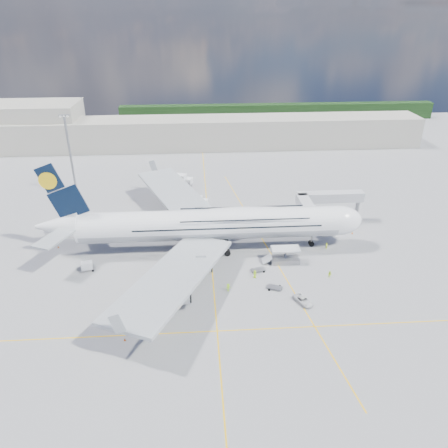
{
  "coord_description": "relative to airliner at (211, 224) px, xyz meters",
  "views": [
    {
      "loc": [
        -3.03,
        -82.46,
        53.85
      ],
      "look_at": [
        3.19,
        8.0,
        7.79
      ],
      "focal_mm": 35.0,
      "sensor_mm": 36.0,
      "label": 1
    }
  ],
  "objects": [
    {
      "name": "light_mast",
      "position": [
        -40.26,
        35.0,
        6.34
      ],
      "size": [
        3.0,
        0.7,
        25.5
      ],
      "color": "gray",
      "rests_on": "ground"
    },
    {
      "name": "cone_wing_right_inner",
      "position": [
        -12.24,
        -16.15,
        -6.64
      ],
      "size": [
        0.37,
        0.37,
        0.48
      ],
      "color": "#D6550B",
      "rests_on": "ground"
    },
    {
      "name": "crew_tug",
      "position": [
        2.74,
        -17.74,
        -5.96
      ],
      "size": [
        1.32,
        0.98,
        1.82
      ],
      "primitive_type": "imported",
      "rotation": [
        0.0,
        0.0,
        0.28
      ],
      "color": "#A4EF19",
      "rests_on": "ground"
    },
    {
      "name": "dolly_row_a",
      "position": [
        -16.46,
        -22.63,
        -5.91
      ],
      "size": [
        3.14,
        2.27,
        1.79
      ],
      "rotation": [
        0.0,
        0.0,
        -0.3
      ],
      "color": "gray",
      "rests_on": "ground"
    },
    {
      "name": "crew_van",
      "position": [
        8.93,
        -13.16,
        -5.93
      ],
      "size": [
        1.1,
        1.03,
        1.89
      ],
      "primitive_type": "imported",
      "rotation": [
        0.0,
        0.0,
        2.49
      ],
      "color": "#B6EF19",
      "rests_on": "ground"
    },
    {
      "name": "cone_tail",
      "position": [
        -37.63,
        3.17,
        -6.6
      ],
      "size": [
        0.43,
        0.43,
        0.55
      ],
      "color": "#D6550B",
      "rests_on": "ground"
    },
    {
      "name": "catering_truck_inner",
      "position": [
        -3.35,
        24.5,
        -5.13
      ],
      "size": [
        6.64,
        4.07,
        3.69
      ],
      "rotation": [
        0.0,
        0.0,
        -0.34
      ],
      "color": "gray",
      "rests_on": "ground"
    },
    {
      "name": "dolly_back",
      "position": [
        -28.32,
        -7.59,
        -5.74
      ],
      "size": [
        3.61,
        2.42,
        2.1
      ],
      "rotation": [
        0.0,
        0.0,
        0.21
      ],
      "color": "gray",
      "rests_on": "ground"
    },
    {
      "name": "crew_loader",
      "position": [
        25.24,
        -14.36,
        -5.99
      ],
      "size": [
        1.07,
        1.0,
        1.76
      ],
      "primitive_type": "imported",
      "rotation": [
        0.0,
        0.0,
        -0.53
      ],
      "color": "#B9E518",
      "rests_on": "ground"
    },
    {
      "name": "taxi_line_diag",
      "position": [
        13.74,
        -0.0,
        -6.86
      ],
      "size": [
        14.16,
        99.06,
        0.01
      ],
      "primitive_type": "cube",
      "rotation": [
        0.0,
        0.0,
        0.14
      ],
      "color": "yellow",
      "rests_on": "ground"
    },
    {
      "name": "cone_wing_left_outer",
      "position": [
        -11.41,
        28.01,
        -6.6
      ],
      "size": [
        0.44,
        0.44,
        0.57
      ],
      "color": "#D6550B",
      "rests_on": "ground"
    },
    {
      "name": "jet_bridge",
      "position": [
        29.55,
        10.94,
        -0.02
      ],
      "size": [
        18.8,
        12.1,
        8.5
      ],
      "color": "#B7B7BC",
      "rests_on": "ground"
    },
    {
      "name": "cone_wing_left_inner",
      "position": [
        -13.52,
        18.02,
        -6.59
      ],
      "size": [
        0.45,
        0.45,
        0.57
      ],
      "color": "#D6550B",
      "rests_on": "ground"
    },
    {
      "name": "dolly_row_c",
      "position": [
        -5.12,
        -11.81,
        -6.54
      ],
      "size": [
        2.87,
        1.54,
        0.42
      ],
      "rotation": [
        0.0,
        0.0,
        -0.0
      ],
      "color": "gray",
      "rests_on": "ground"
    },
    {
      "name": "baggage_tug",
      "position": [
        -12.53,
        -21.17,
        -6.03
      ],
      "size": [
        3.35,
        2.34,
        1.91
      ],
      "rotation": [
        0.0,
        0.0,
        -0.33
      ],
      "color": "white",
      "rests_on": "ground"
    },
    {
      "name": "dolly_nose_far",
      "position": [
        10.02,
        -10.62,
        -6.52
      ],
      "size": [
        3.46,
        2.5,
        0.46
      ],
      "rotation": [
        0.0,
        0.0,
        0.3
      ],
      "color": "gray",
      "rests_on": "ground"
    },
    {
      "name": "crew_wing",
      "position": [
        -11.22,
        -7.06,
        -5.94
      ],
      "size": [
        0.63,
        1.15,
        1.86
      ],
      "primitive_type": "imported",
      "rotation": [
        0.0,
        0.0,
        1.4
      ],
      "color": "#D1E618",
      "rests_on": "ground"
    },
    {
      "name": "service_van",
      "position": [
        17.4,
        -22.75,
        -6.23
      ],
      "size": [
        3.89,
        5.06,
        1.28
      ],
      "primitive_type": "imported",
      "rotation": [
        0.0,
        0.0,
        0.44
      ],
      "color": "silver",
      "rests_on": "ground"
    },
    {
      "name": "dolly_nose_near",
      "position": [
        12.54,
        -17.56,
        -6.51
      ],
      "size": [
        3.56,
        2.85,
        0.46
      ],
      "rotation": [
        0.0,
        0.0,
        -0.43
      ],
      "color": "gray",
      "rests_on": "ground"
    },
    {
      "name": "tree_line",
      "position": [
        39.74,
        130.0,
        -2.87
      ],
      "size": [
        160.0,
        6.0,
        8.0
      ],
      "primitive_type": "cube",
      "color": "#193814",
      "rests_on": "ground"
    },
    {
      "name": "taxi_line_cross",
      "position": [
        -0.26,
        -30.0,
        -6.86
      ],
      "size": [
        120.0,
        0.25,
        0.01
      ],
      "primitive_type": "cube",
      "color": "yellow",
      "rests_on": "ground"
    },
    {
      "name": "ground",
      "position": [
        -0.26,
        -10.0,
        -6.87
      ],
      "size": [
        300.0,
        300.0,
        0.0
      ],
      "primitive_type": "plane",
      "color": "gray",
      "rests_on": "ground"
    },
    {
      "name": "cone_wing_right_outer",
      "position": [
        -16.86,
        -31.4,
        -6.62
      ],
      "size": [
        0.41,
        0.41,
        0.52
      ],
      "color": "#D6550B",
      "rests_on": "ground"
    },
    {
      "name": "taxi_line_main",
      "position": [
        -0.26,
        -10.0,
        -6.86
      ],
      "size": [
        0.25,
        220.0,
        0.01
      ],
      "primitive_type": "cube",
      "color": "yellow",
      "rests_on": "ground"
    },
    {
      "name": "cone_nose",
      "position": [
        36.99,
        5.32,
        -6.59
      ],
      "size": [
        0.46,
        0.46,
        0.58
      ],
      "color": "#D6550B",
      "rests_on": "ground"
    },
    {
      "name": "catering_truck_outer",
      "position": [
        -8.48,
        40.79,
        -4.76
      ],
      "size": [
        8.15,
        4.95,
        4.53
      ],
      "rotation": [
        0.0,
        0.0,
        -0.33
      ],
      "color": "gray",
      "rests_on": "ground"
    },
    {
      "name": "airliner",
      "position": [
        0.0,
        0.0,
        0.0
      ],
      "size": [
        77.26,
        79.15,
        23.71
      ],
      "color": "white",
      "rests_on": "ground"
    },
    {
      "name": "dolly_row_b",
      "position": [
        -12.11,
        -17.36,
        -6.53
      ],
      "size": [
        3.22,
        2.04,
        0.44
      ],
      "rotation": [
        0.0,
        0.0,
        0.15
      ],
      "color": "gray",
      "rests_on": "ground"
    },
    {
      "name": "cargo_loader",
      "position": [
        16.56,
        -7.11,
        -5.62
      ],
      "size": [
        8.53,
        3.2,
        3.67
      ],
      "color": "silver",
      "rests_on": "ground"
    },
    {
      "name": "terminal",
      "position": [
        -0.26,
        85.0,
        -0.87
      ],
      "size": [
        180.0,
        16.0,
        12.0
      ],
      "primitive_type": "cube",
      "color": "#B2AD9E",
      "rests_on": "ground"
    },
    {
      "name": "crew_nose",
      "position": [
        28.03,
        -1.98,
        -5.99
      ],
      "size": [
        0.74,
        0.76,
        1.76
      ],
      "primitive_type": "imported",
      "rotation": [
        0.0,
        0.0,
        0.86
      ],
      "color": "#DBF319",
      "rests_on": "ground"
    },
    {
      "name": "hangar",
      "position": [
        -70.26,
        90.0,
        2.13
      ],
      "size": [
        40.0,
        22.0,
        18.0
      ],
      "primitive_type": "cube",
      "color": "#B2AD9E",
      "rests_on": "ground"
    }
  ]
}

